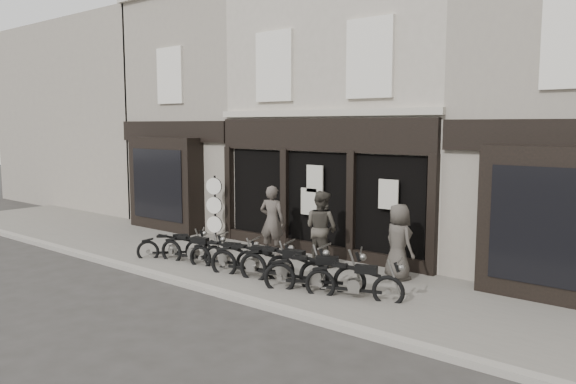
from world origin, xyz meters
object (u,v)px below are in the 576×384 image
Objects in this scene: man_left at (272,221)px; man_centre at (321,228)px; motorcycle_0 at (173,249)px; motorcycle_2 at (225,258)px; motorcycle_1 at (194,253)px; motorcycle_6 at (355,285)px; motorcycle_4 at (284,269)px; motorcycle_3 at (253,264)px; motorcycle_5 at (316,277)px; man_right at (399,242)px; advert_sign_post at (215,211)px.

man_centre is at bearing 166.60° from man_left.
motorcycle_0 is at bearing 26.28° from man_left.
motorcycle_2 reaches higher than motorcycle_0.
motorcycle_6 is at bearing -9.31° from motorcycle_1.
motorcycle_1 is 0.89× the size of motorcycle_4.
man_left is at bearing 102.09° from motorcycle_3.
man_centre reaches higher than motorcycle_5.
advert_sign_post is (-6.68, 0.38, 0.03)m from man_right.
man_right is at bearing 166.01° from man_left.
motorcycle_0 is 5.81m from motorcycle_6.
man_centre reaches higher than motorcycle_6.
motorcycle_3 is 1.85m from motorcycle_5.
motorcycle_1 is 1.17× the size of man_right.
advert_sign_post is (-3.89, 2.40, 0.62)m from motorcycle_3.
man_right reaches higher than motorcycle_5.
man_centre is 0.90× the size of advert_sign_post.
motorcycle_0 is 0.74× the size of motorcycle_5.
motorcycle_6 is at bearing 139.27° from man_left.
motorcycle_3 is at bearing 151.99° from motorcycle_5.
motorcycle_5 is (1.85, 0.05, 0.01)m from motorcycle_3.
man_right reaches higher than motorcycle_2.
motorcycle_2 is at bearing -42.54° from motorcycle_0.
motorcycle_0 is at bearing 43.31° from man_right.
motorcycle_0 is 0.85× the size of man_right.
motorcycle_3 is 1.12× the size of man_centre.
motorcycle_4 is at bearing 71.81° from man_right.
motorcycle_1 is 5.33m from man_right.
man_left is 1.02× the size of man_centre.
man_right reaches higher than motorcycle_0.
motorcycle_2 is 3.67m from advert_sign_post.
man_centre reaches higher than man_right.
motorcycle_3 is (3.00, -0.03, 0.06)m from motorcycle_0.
advert_sign_post is (-4.49, 0.46, -0.04)m from man_centre.
motorcycle_1 is (0.91, -0.06, 0.04)m from motorcycle_0.
motorcycle_2 is 0.95× the size of motorcycle_6.
motorcycle_1 is at bearing 43.83° from man_left.
motorcycle_2 is 0.91× the size of advert_sign_post.
motorcycle_2 is 3.90m from motorcycle_6.
motorcycle_2 is 1.09× the size of man_right.
man_centre reaches higher than motorcycle_4.
advert_sign_post is (-1.79, 2.43, 0.65)m from motorcycle_1.
motorcycle_4 is at bearing 163.95° from motorcycle_6.
motorcycle_3 is at bearing 77.38° from man_centre.
man_right is 0.83× the size of advert_sign_post.
motorcycle_1 is at bearing 47.08° from man_right.
motorcycle_4 reaches higher than motorcycle_5.
motorcycle_0 is at bearing -89.69° from advert_sign_post.
motorcycle_1 is 2.29m from man_left.
motorcycle_5 is 1.15× the size of man_right.
motorcycle_4 is 0.89m from motorcycle_5.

